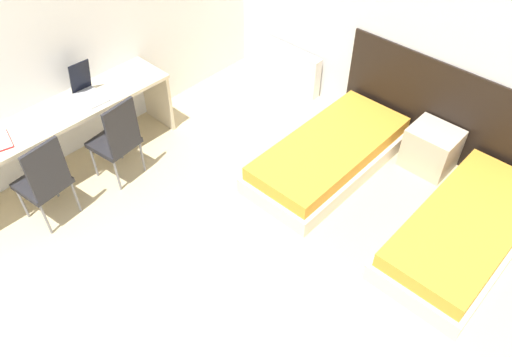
{
  "coord_description": "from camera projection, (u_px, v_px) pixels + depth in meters",
  "views": [
    {
      "loc": [
        2.12,
        0.23,
        3.57
      ],
      "look_at": [
        0.0,
        2.49,
        0.55
      ],
      "focal_mm": 35.0,
      "sensor_mm": 36.0,
      "label": 1
    }
  ],
  "objects": [
    {
      "name": "nightstand",
      "position": [
        431.0,
        149.0,
        5.1
      ],
      "size": [
        0.48,
        0.42,
        0.46
      ],
      "color": "beige",
      "rests_on": "ground_plane"
    },
    {
      "name": "wall_back",
      "position": [
        401.0,
        12.0,
        4.85
      ],
      "size": [
        5.23,
        0.05,
        2.7
      ],
      "color": "white",
      "rests_on": "ground_plane"
    },
    {
      "name": "chair_near_laptop",
      "position": [
        117.0,
        138.0,
        4.8
      ],
      "size": [
        0.45,
        0.45,
        0.93
      ],
      "rotation": [
        0.0,
        0.0,
        0.13
      ],
      "color": "#232328",
      "rests_on": "ground_plane"
    },
    {
      "name": "laptop",
      "position": [
        87.0,
        90.0,
        4.85
      ],
      "size": [
        0.36,
        0.23,
        0.35
      ],
      "rotation": [
        0.0,
        0.0,
        -0.05
      ],
      "color": "silver",
      "rests_on": "desk"
    },
    {
      "name": "chair_near_notebook",
      "position": [
        44.0,
        179.0,
        4.39
      ],
      "size": [
        0.45,
        0.45,
        0.93
      ],
      "rotation": [
        0.0,
        0.0,
        0.12
      ],
      "color": "#232328",
      "rests_on": "ground_plane"
    },
    {
      "name": "bed_near_door",
      "position": [
        465.0,
        231.0,
        4.41
      ],
      "size": [
        0.85,
        1.86,
        0.33
      ],
      "color": "beige",
      "rests_on": "ground_plane"
    },
    {
      "name": "radiator",
      "position": [
        289.0,
        67.0,
        6.16
      ],
      "size": [
        0.89,
        0.12,
        0.52
      ],
      "color": "silver",
      "rests_on": "ground_plane"
    },
    {
      "name": "desk",
      "position": [
        52.0,
        129.0,
        4.75
      ],
      "size": [
        0.53,
        2.49,
        0.73
      ],
      "color": "beige",
      "rests_on": "ground_plane"
    },
    {
      "name": "headboard_panel",
      "position": [
        450.0,
        116.0,
        5.03
      ],
      "size": [
        2.44,
        0.03,
        1.04
      ],
      "color": "black",
      "rests_on": "ground_plane"
    },
    {
      "name": "bed_near_window",
      "position": [
        329.0,
        155.0,
        5.14
      ],
      "size": [
        0.85,
        1.86,
        0.33
      ],
      "color": "beige",
      "rests_on": "ground_plane"
    },
    {
      "name": "wall_left",
      "position": [
        74.0,
        22.0,
        4.7
      ],
      "size": [
        0.05,
        5.53,
        2.7
      ],
      "color": "white",
      "rests_on": "ground_plane"
    }
  ]
}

